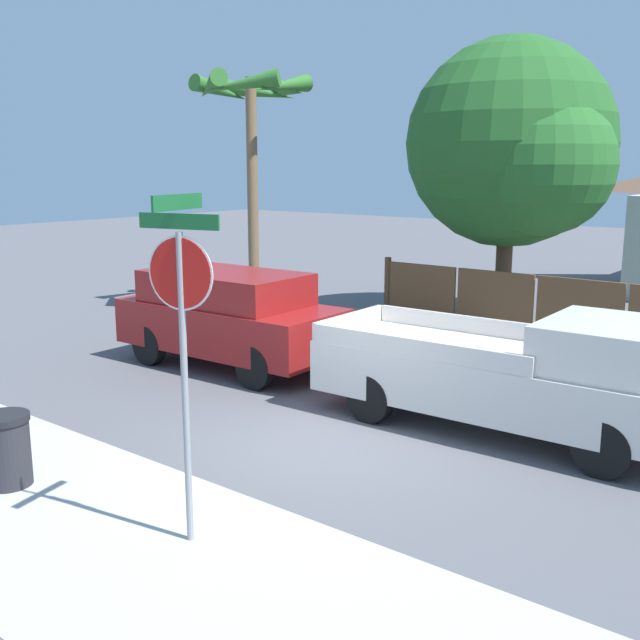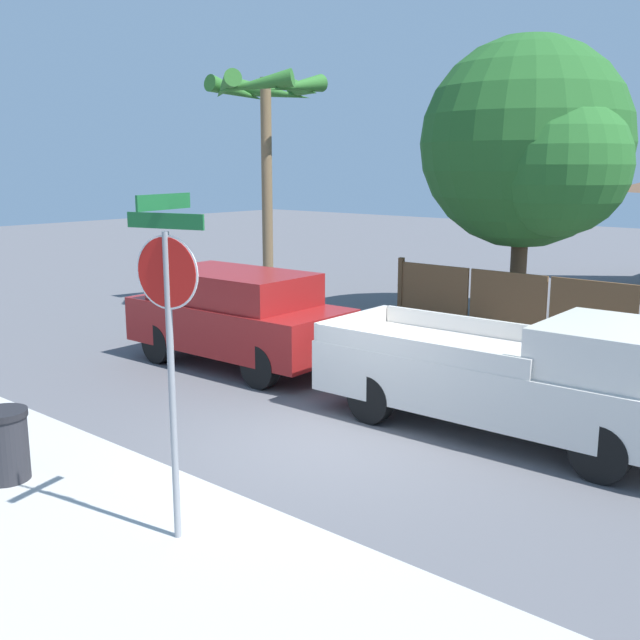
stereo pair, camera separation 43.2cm
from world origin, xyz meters
name	(u,v)px [view 1 (the left image)]	position (x,y,z in m)	size (l,w,h in m)	color
ground_plane	(329,441)	(0.00, 0.00, 0.00)	(80.00, 80.00, 0.00)	#56565B
sidewalk_strip	(116,540)	(0.00, -3.60, 0.00)	(36.00, 3.20, 0.01)	#B2B2AD
oak_tree	(517,148)	(-1.60, 9.38, 4.21)	(5.25, 5.00, 6.82)	brown
palm_tree	(251,108)	(-7.58, 6.53, 5.23)	(2.97, 3.19, 6.07)	brown
red_suv	(229,315)	(-3.95, 2.00, 1.00)	(4.47, 2.05, 1.83)	maroon
orange_pickup	(521,374)	(1.92, 2.01, 0.87)	(5.58, 2.21, 1.78)	silver
stop_sign	(182,312)	(0.60, -3.11, 2.41)	(0.87, 0.78, 3.54)	gray
trash_bin	(6,450)	(-2.15, -3.56, 0.45)	(0.60, 0.60, 0.89)	#28282D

